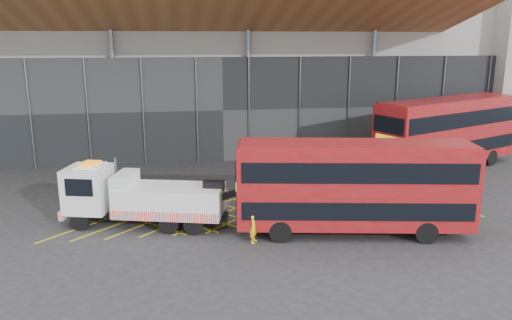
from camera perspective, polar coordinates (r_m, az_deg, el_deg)
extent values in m
plane|color=#252527|center=(28.32, -5.55, -5.66)|extent=(120.00, 120.00, 0.00)
cube|color=gold|center=(28.47, -15.29, -5.99)|extent=(7.16, 7.16, 0.01)
cube|color=gold|center=(28.47, -15.29, -5.99)|extent=(7.16, 7.16, 0.01)
cube|color=gold|center=(28.33, -12.06, -5.89)|extent=(7.16, 7.16, 0.01)
cube|color=gold|center=(28.33, -12.06, -5.89)|extent=(7.16, 7.16, 0.01)
cube|color=gold|center=(28.28, -8.80, -5.78)|extent=(7.16, 7.16, 0.01)
cube|color=gold|center=(28.28, -8.80, -5.78)|extent=(7.16, 7.16, 0.01)
cube|color=gold|center=(28.32, -5.55, -5.65)|extent=(7.16, 7.16, 0.01)
cube|color=gold|center=(28.32, -5.55, -5.65)|extent=(7.16, 7.16, 0.01)
cube|color=gold|center=(28.45, -2.32, -5.51)|extent=(7.16, 7.16, 0.01)
cube|color=gold|center=(28.45, -2.32, -5.51)|extent=(7.16, 7.16, 0.01)
cube|color=gold|center=(28.66, 0.87, -5.34)|extent=(7.16, 7.16, 0.01)
cube|color=gold|center=(28.66, 0.87, -5.34)|extent=(7.16, 7.16, 0.01)
cube|color=gold|center=(28.97, 4.00, -5.17)|extent=(7.16, 7.16, 0.01)
cube|color=gold|center=(28.97, 4.00, -5.17)|extent=(7.16, 7.16, 0.01)
cube|color=gold|center=(29.36, 7.06, -4.98)|extent=(7.16, 7.16, 0.01)
cube|color=gold|center=(29.36, 7.06, -4.98)|extent=(7.16, 7.16, 0.01)
cube|color=gold|center=(29.83, 10.02, -4.79)|extent=(7.16, 7.16, 0.01)
cube|color=gold|center=(29.83, 10.02, -4.79)|extent=(7.16, 7.16, 0.01)
cube|color=gold|center=(30.38, 12.89, -4.59)|extent=(7.16, 7.16, 0.01)
cube|color=gold|center=(30.38, 12.89, -4.59)|extent=(7.16, 7.16, 0.01)
cube|color=gold|center=(31.00, 15.64, -4.39)|extent=(7.16, 7.16, 0.01)
cube|color=gold|center=(31.00, 15.64, -4.39)|extent=(7.16, 7.16, 0.01)
cube|color=gray|center=(45.82, -4.82, 13.22)|extent=(55.00, 14.00, 18.00)
cube|color=black|center=(38.91, -3.84, 5.76)|extent=(55.00, 0.80, 8.00)
cube|color=brown|center=(34.78, -6.89, 17.14)|extent=(40.00, 11.93, 4.07)
cylinder|color=#595B60|center=(38.69, -15.80, 6.73)|extent=(0.36, 0.36, 10.00)
cylinder|color=#595B60|center=(38.82, -0.88, 7.26)|extent=(0.36, 0.36, 10.00)
cylinder|color=#595B60|center=(41.44, 13.06, 7.32)|extent=(0.36, 0.36, 10.00)
cube|color=black|center=(26.27, -12.36, -6.07)|extent=(8.28, 2.99, 0.31)
cube|color=white|center=(26.95, -18.55, -3.13)|extent=(2.60, 2.66, 2.28)
cube|color=black|center=(27.30, -20.66, -2.23)|extent=(0.54, 1.88, 0.96)
cube|color=red|center=(27.75, -20.44, -5.28)|extent=(0.80, 2.26, 0.48)
cube|color=orange|center=(26.54, -18.42, -0.37)|extent=(1.03, 1.22, 0.11)
cube|color=white|center=(25.66, -9.84, -4.47)|extent=(5.82, 3.52, 1.40)
cube|color=red|center=(24.81, -10.48, -6.43)|extent=(5.27, 1.45, 0.48)
cube|color=white|center=(26.07, -14.77, -2.12)|extent=(1.39, 2.26, 0.61)
cube|color=black|center=(24.90, -4.85, -2.87)|extent=(1.13, 0.69, 0.44)
cube|color=black|center=(24.89, -2.84, -3.90)|extent=(1.93, 0.79, 0.95)
cylinder|color=black|center=(26.66, -19.47, -6.57)|extent=(1.01, 0.54, 0.96)
cylinder|color=black|center=(28.24, -17.90, -5.31)|extent=(1.01, 0.54, 0.96)
cylinder|color=black|center=(24.80, -7.17, -7.39)|extent=(1.01, 0.54, 0.96)
cylinder|color=black|center=(26.48, -6.28, -5.97)|extent=(1.01, 0.54, 0.96)
cylinder|color=#595B60|center=(27.16, -15.68, -1.74)|extent=(0.12, 0.12, 1.93)
cube|color=maroon|center=(24.54, 11.15, -2.78)|extent=(11.51, 4.54, 3.96)
cube|color=black|center=(24.81, 11.05, -4.83)|extent=(11.08, 4.52, 0.87)
cube|color=black|center=(24.30, 11.25, -0.72)|extent=(11.08, 4.52, 0.97)
cube|color=black|center=(24.46, -2.10, -4.73)|extent=(0.46, 2.27, 1.33)
cube|color=black|center=(23.95, -2.14, -0.67)|extent=(0.46, 2.27, 0.97)
cube|color=yellow|center=(24.17, -2.14, -2.55)|extent=(0.38, 1.80, 0.36)
cube|color=maroon|center=(24.05, 11.37, 1.82)|extent=(11.25, 4.29, 0.12)
cylinder|color=black|center=(23.73, 2.80, -8.16)|extent=(1.10, 0.49, 1.06)
cylinder|color=black|center=(25.88, 2.65, -6.26)|extent=(1.10, 0.49, 1.06)
cylinder|color=black|center=(24.90, 18.88, -7.85)|extent=(1.10, 0.49, 1.06)
cylinder|color=black|center=(26.96, 17.42, -6.07)|extent=(1.10, 0.49, 1.06)
cube|color=maroon|center=(38.98, 21.08, 3.14)|extent=(12.73, 7.88, 4.46)
cube|color=black|center=(39.17, 20.94, 1.64)|extent=(12.30, 7.72, 0.98)
cube|color=black|center=(38.82, 21.20, 4.62)|extent=(12.30, 7.72, 1.09)
cube|color=black|center=(34.28, 14.70, 0.58)|extent=(1.12, 2.38, 1.49)
cube|color=black|center=(33.90, 14.90, 3.89)|extent=(1.12, 2.38, 1.09)
cube|color=yellow|center=(34.05, 14.80, 2.37)|extent=(0.90, 1.90, 0.40)
cube|color=maroon|center=(38.66, 21.36, 6.44)|extent=(12.41, 7.56, 0.14)
cylinder|color=black|center=(35.50, 18.66, -1.32)|extent=(1.23, 0.81, 1.20)
cylinder|color=black|center=(37.11, 15.49, -0.46)|extent=(1.23, 0.81, 1.20)
cylinder|color=black|center=(41.73, 25.24, 0.26)|extent=(1.23, 0.81, 1.20)
cylinder|color=black|center=(43.10, 22.29, 0.94)|extent=(1.23, 0.81, 1.20)
imported|color=yellow|center=(23.57, -0.26, -7.45)|extent=(0.63, 0.74, 1.71)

